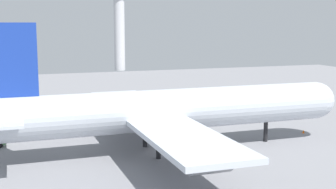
{
  "coord_description": "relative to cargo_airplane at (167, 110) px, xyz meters",
  "views": [
    {
      "loc": [
        -23.38,
        -66.33,
        19.88
      ],
      "look_at": [
        0.0,
        0.0,
        9.04
      ],
      "focal_mm": 49.0,
      "sensor_mm": 36.0,
      "label": 1
    }
  ],
  "objects": [
    {
      "name": "control_tower",
      "position": [
        22.94,
        127.43,
        15.14
      ],
      "size": [
        8.68,
        8.68,
        36.33
      ],
      "color": "silver",
      "rests_on": "ground_plane"
    },
    {
      "name": "safety_cone_nose",
      "position": [
        27.64,
        2.92,
        -6.2
      ],
      "size": [
        0.45,
        0.45,
        0.65
      ],
      "primitive_type": "cone",
      "color": "orange",
      "rests_on": "ground_plane"
    },
    {
      "name": "cargo_loader",
      "position": [
        27.36,
        26.82,
        -5.54
      ],
      "size": [
        2.77,
        5.56,
        1.9
      ],
      "color": "white",
      "rests_on": "ground_plane"
    },
    {
      "name": "cargo_airplane",
      "position": [
        0.0,
        0.0,
        0.0
      ],
      "size": [
        61.07,
        52.54,
        20.08
      ],
      "color": "silver",
      "rests_on": "ground_plane"
    },
    {
      "name": "ground_plane",
      "position": [
        0.16,
        0.0,
        -6.52
      ],
      "size": [
        244.29,
        244.29,
        0.0
      ],
      "primitive_type": "plane",
      "color": "gray"
    }
  ]
}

